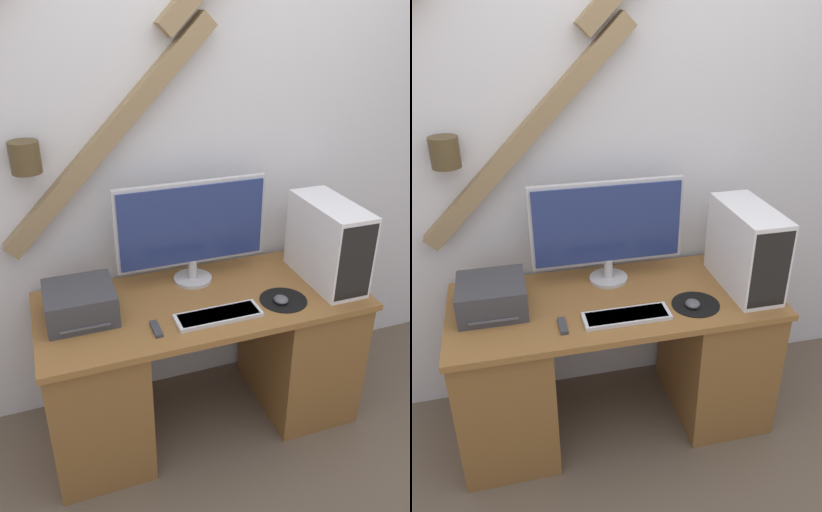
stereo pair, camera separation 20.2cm
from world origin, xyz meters
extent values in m
plane|color=brown|center=(0.00, 0.00, 0.00)|extent=(12.00, 12.00, 0.00)
cube|color=silver|center=(0.00, 0.70, 1.35)|extent=(6.40, 0.05, 2.70)
cube|color=olive|center=(-0.33, 0.64, 1.42)|extent=(0.99, 0.08, 0.99)
cylinder|color=#4C3D23|center=(-0.67, 0.61, 1.38)|extent=(0.13, 0.13, 0.13)
cube|color=brown|center=(0.00, 0.32, 0.71)|extent=(1.50, 0.65, 0.03)
cube|color=brown|center=(-0.53, 0.32, 0.35)|extent=(0.42, 0.59, 0.70)
cube|color=brown|center=(0.53, 0.32, 0.35)|extent=(0.42, 0.59, 0.70)
cylinder|color=#B7B7BC|center=(0.01, 0.50, 0.74)|extent=(0.19, 0.19, 0.02)
cylinder|color=#B7B7BC|center=(0.01, 0.50, 0.79)|extent=(0.04, 0.04, 0.10)
cube|color=#B7B7BC|center=(0.01, 0.51, 1.03)|extent=(0.73, 0.03, 0.41)
cube|color=navy|center=(0.01, 0.49, 1.03)|extent=(0.69, 0.01, 0.37)
cube|color=silver|center=(0.01, 0.16, 0.74)|extent=(0.38, 0.12, 0.02)
cube|color=white|center=(0.01, 0.16, 0.74)|extent=(0.35, 0.11, 0.01)
cylinder|color=black|center=(0.34, 0.19, 0.73)|extent=(0.22, 0.22, 0.00)
ellipsoid|color=#4C4C51|center=(0.32, 0.17, 0.75)|extent=(0.06, 0.07, 0.03)
cube|color=white|center=(0.62, 0.30, 0.93)|extent=(0.20, 0.46, 0.40)
cube|color=black|center=(0.62, 0.08, 0.93)|extent=(0.18, 0.01, 0.36)
cube|color=#38383D|center=(-0.54, 0.36, 0.80)|extent=(0.29, 0.28, 0.14)
cube|color=#515156|center=(-0.54, 0.28, 0.76)|extent=(0.21, 0.13, 0.01)
cube|color=#38383D|center=(-0.26, 0.15, 0.74)|extent=(0.03, 0.11, 0.02)
camera|label=1|loc=(-0.64, -1.52, 1.94)|focal=35.00mm
camera|label=2|loc=(-0.45, -1.58, 1.94)|focal=35.00mm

